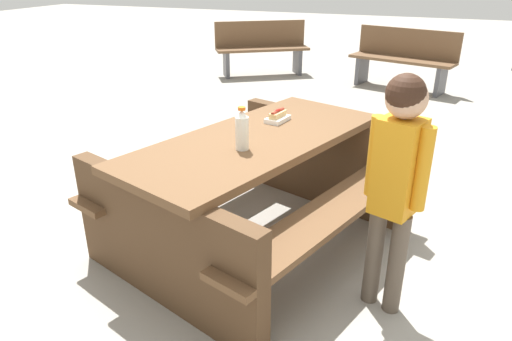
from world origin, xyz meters
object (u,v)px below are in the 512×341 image
at_px(hotdog_tray, 278,117).
at_px(park_bench_mid, 403,58).
at_px(child_in_coat, 397,168).
at_px(park_bench_near, 262,47).
at_px(picnic_table, 256,182).
at_px(soda_bottle, 241,130).

relative_size(hotdog_tray, park_bench_mid, 0.13).
distance_m(hotdog_tray, park_bench_mid, 4.41).
xyz_separation_m(child_in_coat, park_bench_near, (5.18, 2.65, -0.37)).
distance_m(picnic_table, soda_bottle, 0.47).
distance_m(park_bench_near, park_bench_mid, 2.26).
bearing_deg(park_bench_near, child_in_coat, -152.92).
height_order(hotdog_tray, park_bench_near, park_bench_near).
height_order(picnic_table, soda_bottle, soda_bottle).
bearing_deg(picnic_table, park_bench_near, 20.24).
bearing_deg(child_in_coat, park_bench_near, 27.08).
relative_size(soda_bottle, hotdog_tray, 1.26).
xyz_separation_m(hotdog_tray, park_bench_mid, (4.37, -0.45, -0.33)).
bearing_deg(hotdog_tray, park_bench_near, 21.89).
relative_size(picnic_table, child_in_coat, 1.68).
bearing_deg(picnic_table, park_bench_mid, -5.76).
bearing_deg(park_bench_near, park_bench_mid, -93.10).
bearing_deg(park_bench_mid, child_in_coat, -175.59).
xyz_separation_m(soda_bottle, hotdog_tray, (0.56, -0.03, -0.08)).
bearing_deg(child_in_coat, picnic_table, 68.28).
bearing_deg(soda_bottle, child_in_coat, -98.34).
relative_size(soda_bottle, park_bench_mid, 0.16).
bearing_deg(hotdog_tray, child_in_coat, -129.11).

